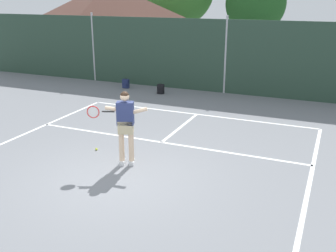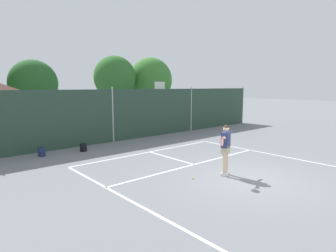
# 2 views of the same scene
# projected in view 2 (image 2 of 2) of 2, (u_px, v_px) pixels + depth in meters

# --- Properties ---
(ground_plane) EXTENTS (120.00, 120.00, 0.00)m
(ground_plane) POSITION_uv_depth(u_px,v_px,m) (245.00, 179.00, 9.94)
(ground_plane) COLOR slate
(court_markings) EXTENTS (8.30, 11.10, 0.01)m
(court_markings) POSITION_uv_depth(u_px,v_px,m) (230.00, 175.00, 10.42)
(court_markings) COLOR white
(court_markings) RESTS_ON ground
(chainlink_fence) EXTENTS (26.09, 0.09, 3.21)m
(chainlink_fence) POSITION_uv_depth(u_px,v_px,m) (113.00, 116.00, 16.43)
(chainlink_fence) COLOR #284233
(chainlink_fence) RESTS_ON ground
(basketball_hoop) EXTENTS (0.90, 0.67, 3.55)m
(basketball_hoop) POSITION_uv_depth(u_px,v_px,m) (160.00, 99.00, 20.46)
(basketball_hoop) COLOR #284CB2
(basketball_hoop) RESTS_ON ground
(treeline_backdrop) EXTENTS (26.23, 4.66, 6.99)m
(treeline_backdrop) POSITION_uv_depth(u_px,v_px,m) (52.00, 78.00, 24.54)
(treeline_backdrop) COLOR brown
(treeline_backdrop) RESTS_ON ground
(tennis_player) EXTENTS (1.33, 0.65, 1.85)m
(tennis_player) POSITION_uv_depth(u_px,v_px,m) (226.00, 145.00, 10.22)
(tennis_player) COLOR silver
(tennis_player) RESTS_ON ground
(tennis_ball) EXTENTS (0.07, 0.07, 0.07)m
(tennis_ball) POSITION_uv_depth(u_px,v_px,m) (193.00, 178.00, 9.95)
(tennis_ball) COLOR #CCE033
(tennis_ball) RESTS_ON ground
(backpack_navy) EXTENTS (0.29, 0.25, 0.46)m
(backpack_navy) POSITION_uv_depth(u_px,v_px,m) (42.00, 152.00, 13.15)
(backpack_navy) COLOR navy
(backpack_navy) RESTS_ON ground
(backpack_black) EXTENTS (0.31, 0.28, 0.46)m
(backpack_black) POSITION_uv_depth(u_px,v_px,m) (83.00, 148.00, 14.12)
(backpack_black) COLOR black
(backpack_black) RESTS_ON ground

